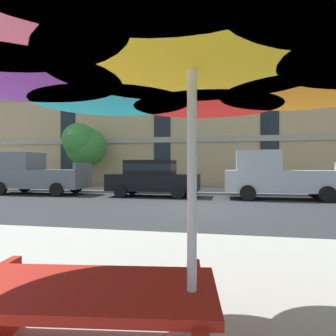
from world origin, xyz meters
TOP-DOWN VIEW (x-y plane):
  - ground_plane at (0.00, 0.00)m, footprint 120.00×120.00m
  - sidewalk_far at (0.00, 6.80)m, footprint 56.00×3.60m
  - apartment_building at (-0.00, 14.99)m, footprint 40.72×12.08m
  - pickup_gray at (-9.10, 3.70)m, footprint 5.10×2.12m
  - sedan_black at (-2.70, 3.70)m, footprint 4.40×1.98m
  - pickup_silver at (3.10, 3.70)m, footprint 5.10×2.12m
  - street_tree_left at (-8.17, 7.32)m, footprint 2.56×2.85m
  - patio_umbrella at (0.79, -9.00)m, footprint 3.91×3.91m
  - picnic_table at (0.05, -9.07)m, footprint 1.99×1.75m

SIDE VIEW (x-z plane):
  - ground_plane at x=0.00m, z-range 0.00..0.00m
  - sidewalk_far at x=0.00m, z-range 0.00..0.12m
  - picnic_table at x=0.05m, z-range 0.10..0.87m
  - sedan_black at x=-2.70m, z-range 0.06..1.84m
  - pickup_gray at x=-9.10m, z-range -0.07..2.13m
  - pickup_silver at x=3.10m, z-range -0.07..2.13m
  - patio_umbrella at x=0.79m, z-range 1.03..3.60m
  - street_tree_left at x=-8.17m, z-range 0.75..4.92m
  - apartment_building at x=0.00m, z-range 0.00..16.00m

